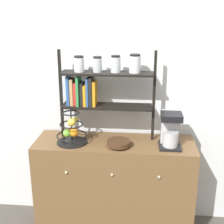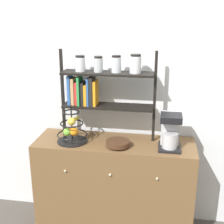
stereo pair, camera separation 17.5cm
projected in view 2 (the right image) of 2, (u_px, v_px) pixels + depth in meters
The scene contains 6 objects.
wall_back at pixel (119, 91), 2.90m from camera, with size 7.00×0.05×2.60m, color silver.
sideboard at pixel (114, 186), 2.91m from camera, with size 1.42×0.47×0.90m.
coffee_maker at pixel (170, 131), 2.61m from camera, with size 0.18×0.21×0.30m.
fruit_stand at pixel (72, 130), 2.73m from camera, with size 0.27×0.27×0.34m.
wooden_bowl at pixel (118, 143), 2.66m from camera, with size 0.20×0.20×0.05m.
shelf_hutch at pixel (99, 85), 2.72m from camera, with size 0.84×0.20×0.80m.
Camera 2 is at (0.39, -2.28, 2.02)m, focal length 50.00 mm.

